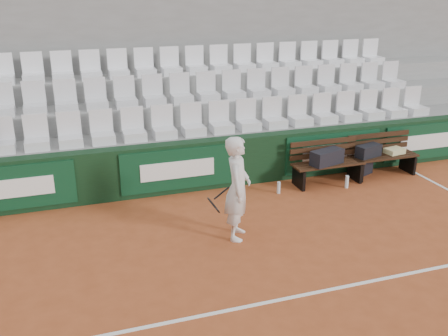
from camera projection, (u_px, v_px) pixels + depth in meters
ground at (261, 304)px, 6.47m from camera, size 80.00×80.00×0.00m
court_baseline at (261, 304)px, 6.47m from camera, size 18.00×0.06×0.01m
back_barrier at (189, 166)px, 9.87m from camera, size 18.00×0.34×1.00m
grandstand_tier_front at (178, 156)px, 10.41m from camera, size 18.00×0.95×1.00m
grandstand_tier_mid at (168, 134)px, 11.18m from camera, size 18.00×0.95×1.45m
grandstand_tier_back at (159, 114)px, 11.94m from camera, size 18.00×0.95×1.90m
grandstand_rear_wall at (152, 58)px, 12.06m from camera, size 18.00×0.30×4.40m
seat_row_front at (179, 121)px, 9.97m from camera, size 11.90×0.44×0.63m
seat_row_mid at (168, 89)px, 10.66m from camera, size 11.90×0.44×0.63m
seat_row_back at (158, 62)px, 11.34m from camera, size 11.90×0.44×0.63m
bench_left at (327, 173)px, 10.26m from camera, size 1.50×0.56×0.45m
bench_right at (382, 165)px, 10.72m from camera, size 1.50×0.56×0.45m
sports_bag_left at (327, 157)px, 10.07m from camera, size 0.75×0.48×0.30m
sports_bag_right at (368, 151)px, 10.51m from camera, size 0.60×0.39×0.26m
towel at (394, 151)px, 10.74m from camera, size 0.44×0.35×0.11m
sports_bag_ground at (361, 168)px, 10.81m from camera, size 0.55×0.45×0.29m
water_bottle_near at (279, 188)px, 9.82m from camera, size 0.07×0.07×0.24m
water_bottle_far at (347, 182)px, 10.07m from camera, size 0.07×0.07×0.26m
tennis_player at (237, 188)px, 7.89m from camera, size 0.81×0.74×1.71m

